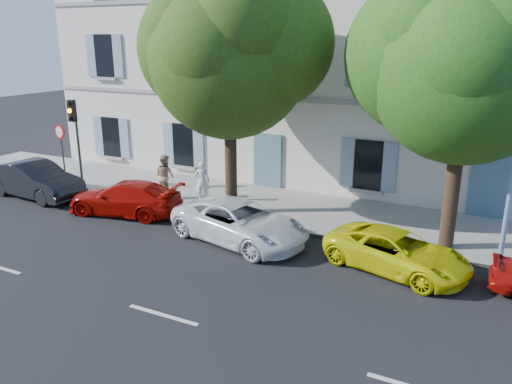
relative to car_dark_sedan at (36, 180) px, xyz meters
The scene contains 14 objects.
ground 10.54m from the car_dark_sedan, ahead, with size 90.00×90.00×0.00m, color black.
sidewalk 10.91m from the car_dark_sedan, 16.67° to the left, with size 36.00×4.50×0.15m, color #A09E96.
kerb 10.50m from the car_dark_sedan, ahead, with size 36.00×0.16×0.16m, color #9E998E.
building 14.67m from the car_dark_sedan, 40.39° to the left, with size 28.00×7.00×12.00m, color silver.
car_dark_sedan is the anchor object (origin of this frame).
car_red_coupe 4.76m from the car_dark_sedan, ahead, with size 1.78×4.38×1.27m, color #AB0B04.
car_white_coupe 9.93m from the car_dark_sedan, ahead, with size 2.20×4.77×1.33m, color white.
car_yellow_supercar 14.97m from the car_dark_sedan, ahead, with size 1.92×4.16×1.16m, color yellow.
tree_left 9.95m from the car_dark_sedan, 11.19° to the left, with size 5.60×5.60×8.68m.
tree_right 16.89m from the car_dark_sedan, ahead, with size 5.53×5.53×8.52m.
traffic_light 2.80m from the car_dark_sedan, 53.96° to the left, with size 0.31×0.43×3.82m.
road_sign 1.98m from the car_dark_sedan, 83.04° to the left, with size 0.63×0.12×2.73m.
pedestrian_a 7.15m from the car_dark_sedan, 19.05° to the left, with size 0.59×0.39×1.62m, color white.
pedestrian_b 5.56m from the car_dark_sedan, 21.08° to the left, with size 0.88×0.68×1.80m, color tan.
Camera 1 is at (6.76, -12.54, 6.41)m, focal length 35.00 mm.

